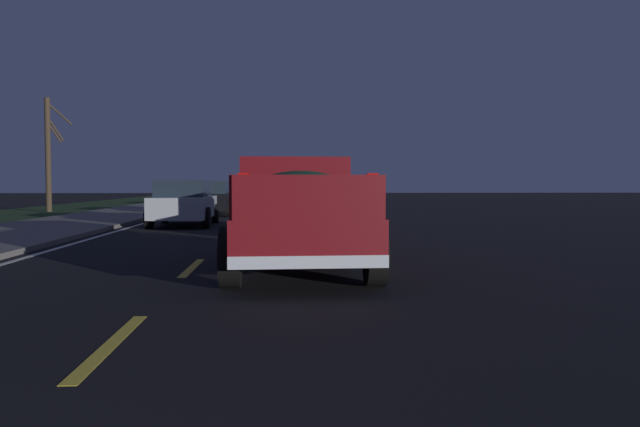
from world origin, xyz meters
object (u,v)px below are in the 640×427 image
object	(u,v)px
sedan_red	(292,206)
sedan_white	(226,194)
bare_tree_far	(49,152)
sedan_black	(211,198)
sedan_silver	(184,202)
pickup_truck	(296,210)

from	to	relation	value
sedan_red	sedan_white	bearing A→B (deg)	9.25
bare_tree_far	sedan_black	bearing A→B (deg)	-114.36
sedan_black	bare_tree_far	distance (m)	9.55
sedan_silver	pickup_truck	bearing A→B (deg)	-162.96
sedan_red	sedan_white	xyz separation A→B (m)	(23.41, 3.81, 0.00)
sedan_white	bare_tree_far	bearing A→B (deg)	134.87
bare_tree_far	sedan_silver	bearing A→B (deg)	-143.54
sedan_black	sedan_white	bearing A→B (deg)	1.48
sedan_red	bare_tree_far	size ratio (longest dim) A/B	0.77
pickup_truck	sedan_white	size ratio (longest dim) A/B	1.24
sedan_white	bare_tree_far	size ratio (longest dim) A/B	0.77
sedan_red	sedan_white	size ratio (longest dim) A/B	1.00
pickup_truck	sedan_black	world-z (taller)	pickup_truck
sedan_silver	bare_tree_far	size ratio (longest dim) A/B	0.77
sedan_black	sedan_silver	xyz separation A→B (m)	(-7.50, 0.10, 0.00)
pickup_truck	sedan_red	size ratio (longest dim) A/B	1.24
pickup_truck	sedan_silver	size ratio (longest dim) A/B	1.24
sedan_black	sedan_white	distance (m)	11.96
pickup_truck	sedan_silver	world-z (taller)	pickup_truck
sedan_white	pickup_truck	bearing A→B (deg)	-173.12
pickup_truck	sedan_black	size ratio (longest dim) A/B	1.24
pickup_truck	sedan_white	world-z (taller)	pickup_truck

